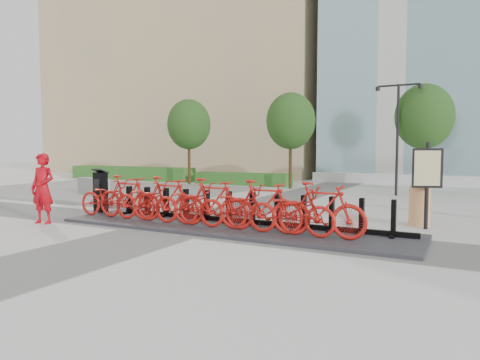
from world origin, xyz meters
The scene contains 27 objects.
ground centered at (0.00, 0.00, 0.00)m, with size 120.00×120.00×0.00m, color silver.
tan_building centered at (-16.00, 26.00, 15.00)m, with size 26.00×16.00×30.00m, color tan.
gravel_patch centered at (-10.00, 7.00, 0.01)m, with size 14.00×14.00×0.00m, color slate.
curb centered at (-10.00, 1.90, 0.07)m, with size 14.00×0.25×0.15m, color gray.
hedge_a centered at (-14.00, 13.50, 0.45)m, with size 10.00×1.40×0.90m, color #1A5718.
hedge_b centered at (-5.00, 13.20, 0.35)m, with size 6.00×1.20×0.70m, color #1A5718.
tree_0 centered at (-8.00, 12.00, 3.59)m, with size 2.60×2.60×5.10m.
tree_1 centered at (-1.50, 12.00, 3.59)m, with size 2.60×2.60×5.10m.
tree_2 centered at (5.00, 12.00, 3.59)m, with size 2.60×2.60×5.10m.
streetlamp centered at (4.00, 11.00, 3.13)m, with size 2.00×0.20×5.00m.
dock_pad centered at (1.30, 0.30, 0.04)m, with size 9.60×2.40×0.08m, color #333338.
dock_rail_posts centered at (1.36, 0.77, 0.51)m, with size 8.02×0.50×0.85m, color black, non-canonical shape.
bike_0 centered at (-2.60, -0.05, 0.65)m, with size 0.75×2.15×1.13m, color red.
bike_1 centered at (-1.88, -0.05, 0.71)m, with size 0.59×2.09×1.26m, color red.
bike_2 centered at (-1.16, -0.05, 0.65)m, with size 0.75×2.15×1.13m, color red.
bike_3 centered at (-0.44, -0.05, 0.71)m, with size 0.59×2.09×1.26m, color red.
bike_4 centered at (0.28, -0.05, 0.65)m, with size 0.75×2.15×1.13m, color red.
bike_5 centered at (1.00, -0.05, 0.71)m, with size 0.59×2.09×1.26m, color red.
bike_6 centered at (1.72, -0.05, 0.65)m, with size 0.75×2.15×1.13m, color red.
bike_7 centered at (2.44, -0.05, 0.71)m, with size 0.59×2.09×1.26m, color red.
bike_8 centered at (3.16, -0.05, 0.65)m, with size 0.75×2.15×1.13m, color red.
bike_9 centered at (3.88, -0.05, 0.71)m, with size 0.59×2.09×1.26m, color red.
kiosk centered at (-3.57, 0.59, 0.75)m, with size 0.43×0.36×1.39m.
worker_red centered at (-3.72, -1.40, 0.99)m, with size 0.72×0.47×1.98m, color #B70813.
construction_barrel centered at (5.67, 3.12, 0.54)m, with size 0.56×0.56×1.08m, color orange.
jersey_barrier centered at (-8.51, 4.94, 0.38)m, with size 1.99×0.54×0.77m, color gray.
map_sign centered at (5.87, 2.67, 1.50)m, with size 0.73×0.35×2.26m.
Camera 1 is at (6.73, -9.36, 2.06)m, focal length 32.00 mm.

